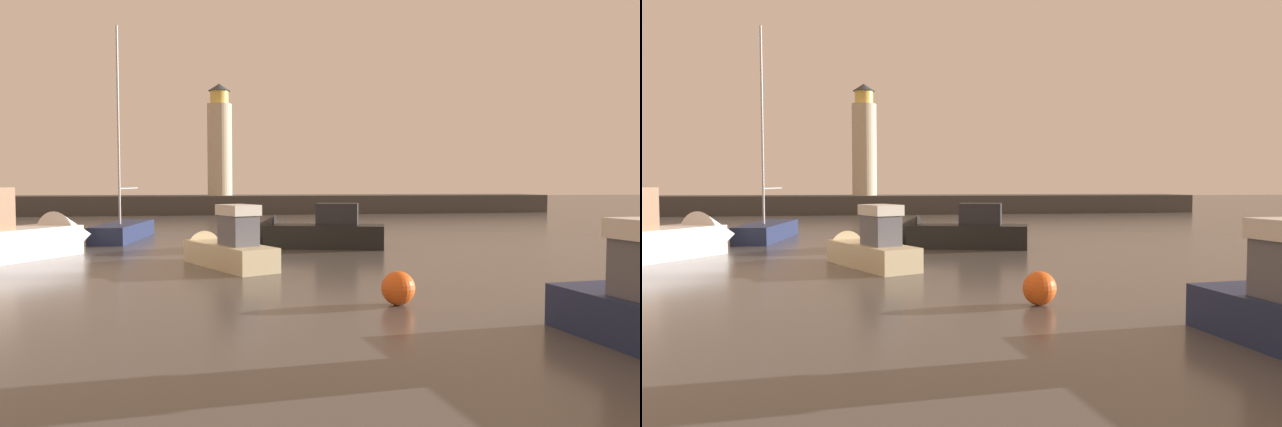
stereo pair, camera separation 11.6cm
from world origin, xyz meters
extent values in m
plane|color=#4C4742|center=(0.00, 30.28, 0.00)|extent=(220.00, 220.00, 0.00)
cube|color=#423F3D|center=(0.00, 60.57, 0.94)|extent=(66.19, 6.92, 1.88)
cylinder|color=beige|center=(-1.94, 60.57, 6.64)|extent=(2.54, 2.54, 9.53)
cylinder|color=#F2CC59|center=(-1.94, 60.57, 12.07)|extent=(1.90, 1.90, 1.33)
cone|color=#33383D|center=(-1.94, 60.57, 13.12)|extent=(2.28, 2.28, 0.76)
cube|color=black|center=(3.53, 26.07, 0.57)|extent=(6.16, 3.48, 1.14)
cone|color=black|center=(0.23, 26.96, 0.63)|extent=(2.27, 2.36, 1.95)
cube|color=#232328|center=(4.13, 25.91, 1.67)|extent=(2.30, 1.81, 1.07)
cone|color=white|center=(-8.39, 26.59, 0.72)|extent=(3.22, 3.17, 2.40)
cube|color=beige|center=(-1.17, 20.02, 0.45)|extent=(3.65, 5.23, 0.90)
cone|color=beige|center=(-2.47, 22.63, 0.49)|extent=(1.95, 1.91, 1.48)
cube|color=#595960|center=(-0.82, 19.32, 1.45)|extent=(1.55, 1.76, 1.12)
cube|color=silver|center=(-0.82, 19.32, 2.21)|extent=(1.71, 1.94, 0.39)
cube|color=#1E284C|center=(-7.00, 31.98, 0.47)|extent=(2.50, 7.47, 0.94)
cylinder|color=#B7B7BC|center=(-7.07, 31.25, 6.34)|extent=(0.12, 0.12, 10.81)
cylinder|color=#B7B7BC|center=(-6.88, 33.26, 2.88)|extent=(0.46, 4.03, 0.09)
sphere|color=#EA5919|center=(3.21, 12.17, 0.45)|extent=(0.89, 0.89, 0.89)
camera|label=1|loc=(-1.22, -2.86, 3.22)|focal=33.50mm
camera|label=2|loc=(-1.10, -2.88, 3.22)|focal=33.50mm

